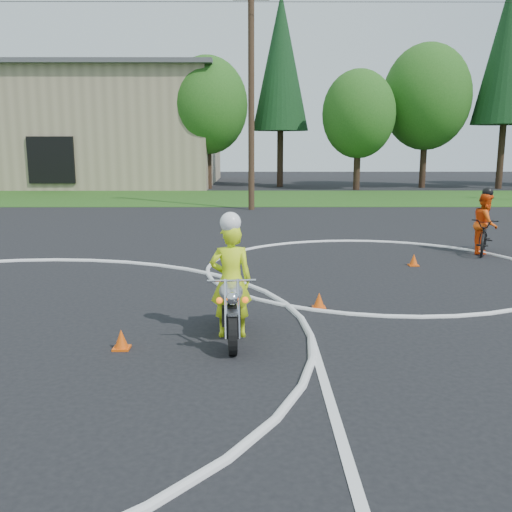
{
  "coord_description": "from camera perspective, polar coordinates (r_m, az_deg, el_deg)",
  "views": [
    {
      "loc": [
        5.11,
        -5.44,
        2.93
      ],
      "look_at": [
        5.15,
        3.99,
        1.1
      ],
      "focal_mm": 40.0,
      "sensor_mm": 36.0,
      "label": 1
    }
  ],
  "objects": [
    {
      "name": "primary_motorcycle",
      "position": [
        8.73,
        -2.5,
        -5.1
      ],
      "size": [
        0.7,
        2.01,
        1.05
      ],
      "rotation": [
        0.0,
        0.0,
        0.07
      ],
      "color": "black",
      "rests_on": "ground"
    },
    {
      "name": "rider_primary_grp",
      "position": [
        8.76,
        -2.53,
        -2.13
      ],
      "size": [
        0.68,
        0.47,
        1.96
      ],
      "rotation": [
        0.0,
        0.0,
        0.07
      ],
      "color": "#D8F91A",
      "rests_on": "ground"
    },
    {
      "name": "utility_poles",
      "position": [
        26.53,
        -0.48,
        15.9
      ],
      "size": [
        41.6,
        1.12,
        10.0
      ],
      "color": "#473321",
      "rests_on": "ground"
    },
    {
      "name": "traffic_cones",
      "position": [
        8.53,
        -0.47,
        -8.14
      ],
      "size": [
        19.77,
        11.48,
        0.3
      ],
      "color": "#E04E0B",
      "rests_on": "ground"
    },
    {
      "name": "course_markings",
      "position": [
        10.63,
        -16.36,
        -5.42
      ],
      "size": [
        19.05,
        19.05,
        0.12
      ],
      "color": "silver",
      "rests_on": "ground"
    },
    {
      "name": "treeline",
      "position": [
        41.36,
        13.84,
        15.8
      ],
      "size": [
        38.2,
        8.1,
        14.52
      ],
      "color": "#382619",
      "rests_on": "ground"
    },
    {
      "name": "rider_second_grp",
      "position": [
        16.85,
        21.91,
        2.4
      ],
      "size": [
        1.37,
        2.01,
        1.83
      ],
      "rotation": [
        0.0,
        0.0,
        -0.41
      ],
      "color": "black",
      "rests_on": "ground"
    },
    {
      "name": "grass_strip",
      "position": [
        32.97,
        -9.18,
        5.78
      ],
      "size": [
        120.0,
        10.0,
        0.02
      ],
      "primitive_type": "cube",
      "color": "#1E4714",
      "rests_on": "ground"
    }
  ]
}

